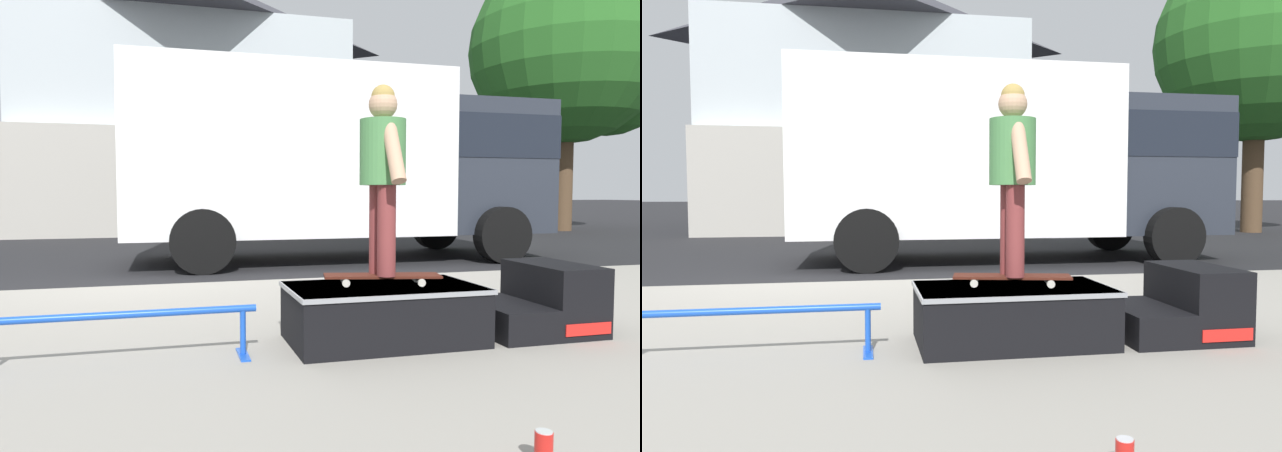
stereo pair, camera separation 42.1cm
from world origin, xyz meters
The scene contains 11 objects.
ground_plane centered at (0.00, 0.00, 0.00)m, with size 140.00×140.00×0.00m, color black.
sidewalk_slab centered at (0.00, -3.00, 0.06)m, with size 50.00×5.00×0.12m, color gray.
skate_box centered at (2.05, -3.36, 0.32)m, with size 1.28×0.72×0.38m.
kicker_ramp centered at (3.25, -3.36, 0.32)m, with size 0.81×0.74×0.48m.
grind_rail centered at (0.39, -3.44, 0.36)m, with size 1.59×0.28×0.31m.
skateboard centered at (2.05, -3.32, 0.56)m, with size 0.80×0.37×0.07m.
skater_kid centered at (2.05, -3.32, 1.31)m, with size 0.31×0.65×1.26m.
soda_can centered at (1.99, -5.11, 0.18)m, with size 0.07×0.07×0.13m.
box_truck centered at (3.48, 2.20, 1.70)m, with size 6.91×2.63×3.05m.
street_tree_main centered at (12.25, 7.38, 5.15)m, with size 6.08×5.53×8.08m.
house_behind centered at (1.25, 12.15, 4.24)m, with size 9.54×8.23×8.40m.
Camera 1 is at (0.68, -6.84, 1.12)m, focal length 31.54 mm.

